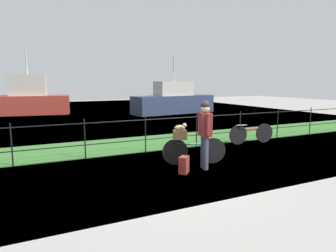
{
  "coord_description": "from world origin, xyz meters",
  "views": [
    {
      "loc": [
        -3.24,
        -5.88,
        2.11
      ],
      "look_at": [
        0.33,
        1.49,
        0.9
      ],
      "focal_mm": 31.74,
      "sensor_mm": 36.0,
      "label": 1
    }
  ],
  "objects_px": {
    "wooden_crate": "(180,135)",
    "moored_boat_mid": "(174,101)",
    "terrier_dog": "(181,127)",
    "moored_boat_near": "(29,100)",
    "bicycle_main": "(194,151)",
    "backpack_on_paving": "(184,165)",
    "cyclist_person": "(205,128)",
    "bicycle_parked": "(251,133)"
  },
  "relations": [
    {
      "from": "terrier_dog",
      "to": "cyclist_person",
      "type": "bearing_deg",
      "value": -58.79
    },
    {
      "from": "bicycle_parked",
      "to": "moored_boat_near",
      "type": "relative_size",
      "value": 0.33
    },
    {
      "from": "bicycle_main",
      "to": "terrier_dog",
      "type": "relative_size",
      "value": 4.98
    },
    {
      "from": "moored_boat_mid",
      "to": "terrier_dog",
      "type": "bearing_deg",
      "value": -116.05
    },
    {
      "from": "bicycle_main",
      "to": "cyclist_person",
      "type": "xyz_separation_m",
      "value": [
        0.03,
        -0.48,
        0.65
      ]
    },
    {
      "from": "terrier_dog",
      "to": "backpack_on_paving",
      "type": "distance_m",
      "value": 1.08
    },
    {
      "from": "wooden_crate",
      "to": "moored_boat_mid",
      "type": "bearing_deg",
      "value": 63.84
    },
    {
      "from": "bicycle_main",
      "to": "moored_boat_mid",
      "type": "bearing_deg",
      "value": 65.45
    },
    {
      "from": "moored_boat_mid",
      "to": "bicycle_parked",
      "type": "bearing_deg",
      "value": -102.05
    },
    {
      "from": "bicycle_main",
      "to": "moored_boat_mid",
      "type": "xyz_separation_m",
      "value": [
        5.32,
        11.64,
        0.46
      ]
    },
    {
      "from": "terrier_dog",
      "to": "bicycle_parked",
      "type": "xyz_separation_m",
      "value": [
        3.45,
        1.28,
        -0.62
      ]
    },
    {
      "from": "backpack_on_paving",
      "to": "moored_boat_near",
      "type": "height_order",
      "value": "moored_boat_near"
    },
    {
      "from": "bicycle_main",
      "to": "backpack_on_paving",
      "type": "height_order",
      "value": "bicycle_main"
    },
    {
      "from": "bicycle_parked",
      "to": "moored_boat_near",
      "type": "distance_m",
      "value": 15.45
    },
    {
      "from": "terrier_dog",
      "to": "bicycle_parked",
      "type": "bearing_deg",
      "value": 20.35
    },
    {
      "from": "bicycle_parked",
      "to": "wooden_crate",
      "type": "bearing_deg",
      "value": -159.89
    },
    {
      "from": "backpack_on_paving",
      "to": "moored_boat_mid",
      "type": "xyz_separation_m",
      "value": [
        5.93,
        12.24,
        0.62
      ]
    },
    {
      "from": "backpack_on_paving",
      "to": "moored_boat_mid",
      "type": "relative_size",
      "value": 0.07
    },
    {
      "from": "wooden_crate",
      "to": "terrier_dog",
      "type": "xyz_separation_m",
      "value": [
        0.02,
        -0.01,
        0.19
      ]
    },
    {
      "from": "terrier_dog",
      "to": "moored_boat_mid",
      "type": "bearing_deg",
      "value": 63.95
    },
    {
      "from": "terrier_dog",
      "to": "moored_boat_near",
      "type": "relative_size",
      "value": 0.06
    },
    {
      "from": "cyclist_person",
      "to": "backpack_on_paving",
      "type": "xyz_separation_m",
      "value": [
        -0.64,
        -0.12,
        -0.8
      ]
    },
    {
      "from": "wooden_crate",
      "to": "moored_boat_near",
      "type": "height_order",
      "value": "moored_boat_near"
    },
    {
      "from": "cyclist_person",
      "to": "moored_boat_near",
      "type": "xyz_separation_m",
      "value": [
        -3.63,
        15.75,
        -0.05
      ]
    },
    {
      "from": "cyclist_person",
      "to": "backpack_on_paving",
      "type": "distance_m",
      "value": 1.03
    },
    {
      "from": "bicycle_main",
      "to": "wooden_crate",
      "type": "relative_size",
      "value": 4.95
    },
    {
      "from": "cyclist_person",
      "to": "bicycle_main",
      "type": "bearing_deg",
      "value": 93.17
    },
    {
      "from": "bicycle_main",
      "to": "moored_boat_near",
      "type": "xyz_separation_m",
      "value": [
        -3.6,
        15.27,
        0.6
      ]
    },
    {
      "from": "backpack_on_paving",
      "to": "cyclist_person",
      "type": "bearing_deg",
      "value": -33.35
    },
    {
      "from": "bicycle_main",
      "to": "wooden_crate",
      "type": "distance_m",
      "value": 0.57
    },
    {
      "from": "bicycle_main",
      "to": "moored_boat_mid",
      "type": "relative_size",
      "value": 0.27
    },
    {
      "from": "backpack_on_paving",
      "to": "bicycle_parked",
      "type": "relative_size",
      "value": 0.23
    },
    {
      "from": "backpack_on_paving",
      "to": "bicycle_parked",
      "type": "bearing_deg",
      "value": -15.82
    },
    {
      "from": "terrier_dog",
      "to": "bicycle_parked",
      "type": "relative_size",
      "value": 0.19
    },
    {
      "from": "bicycle_main",
      "to": "terrier_dog",
      "type": "height_order",
      "value": "terrier_dog"
    },
    {
      "from": "bicycle_parked",
      "to": "moored_boat_mid",
      "type": "distance_m",
      "value": 10.5
    },
    {
      "from": "backpack_on_paving",
      "to": "moored_boat_near",
      "type": "bearing_deg",
      "value": 56.99
    },
    {
      "from": "cyclist_person",
      "to": "backpack_on_paving",
      "type": "height_order",
      "value": "cyclist_person"
    },
    {
      "from": "bicycle_main",
      "to": "backpack_on_paving",
      "type": "relative_size",
      "value": 4.03
    },
    {
      "from": "wooden_crate",
      "to": "bicycle_parked",
      "type": "height_order",
      "value": "wooden_crate"
    },
    {
      "from": "wooden_crate",
      "to": "cyclist_person",
      "type": "bearing_deg",
      "value": -57.44
    },
    {
      "from": "moored_boat_near",
      "to": "moored_boat_mid",
      "type": "bearing_deg",
      "value": -22.14
    }
  ]
}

